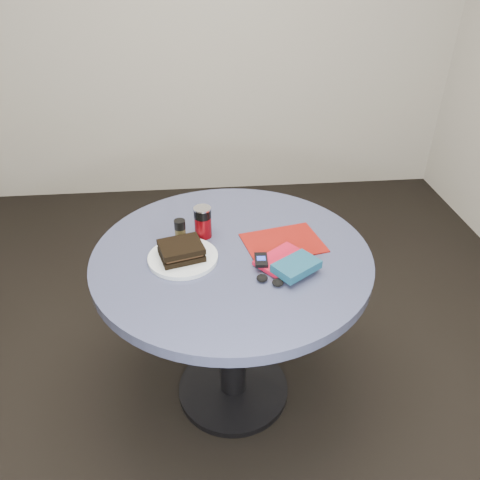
{
  "coord_description": "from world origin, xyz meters",
  "views": [
    {
      "loc": [
        -0.1,
        -1.37,
        1.7
      ],
      "look_at": [
        0.03,
        0.0,
        0.8
      ],
      "focal_mm": 35.0,
      "sensor_mm": 36.0,
      "label": 1
    }
  ],
  "objects": [
    {
      "name": "plate",
      "position": [
        -0.17,
        -0.03,
        0.76
      ],
      "size": [
        0.32,
        0.32,
        0.02
      ],
      "primitive_type": "cylinder",
      "rotation": [
        0.0,
        0.0,
        0.4
      ],
      "color": "white",
      "rests_on": "table"
    },
    {
      "name": "headphones",
      "position": [
        0.11,
        -0.19,
        0.76
      ],
      "size": [
        0.1,
        0.08,
        0.02
      ],
      "color": "black",
      "rests_on": "table"
    },
    {
      "name": "ground",
      "position": [
        0.0,
        0.0,
        0.0
      ],
      "size": [
        4.0,
        4.0,
        0.0
      ],
      "primitive_type": "plane",
      "color": "black",
      "rests_on": "ground"
    },
    {
      "name": "soda_can",
      "position": [
        -0.1,
        0.12,
        0.81
      ],
      "size": [
        0.08,
        0.08,
        0.12
      ],
      "color": "#65050A",
      "rests_on": "table"
    },
    {
      "name": "magazine",
      "position": [
        0.19,
        0.04,
        0.75
      ],
      "size": [
        0.32,
        0.26,
        0.0
      ],
      "primitive_type": "cube",
      "rotation": [
        0.0,
        0.0,
        0.22
      ],
      "color": "maroon",
      "rests_on": "table"
    },
    {
      "name": "pepper_grinder",
      "position": [
        -0.18,
        0.08,
        0.8
      ],
      "size": [
        0.05,
        0.05,
        0.09
      ],
      "color": "#433A1C",
      "rests_on": "table"
    },
    {
      "name": "table",
      "position": [
        0.0,
        0.0,
        0.59
      ],
      "size": [
        1.0,
        1.0,
        0.75
      ],
      "color": "black",
      "rests_on": "ground"
    },
    {
      "name": "red_book",
      "position": [
        0.17,
        -0.08,
        0.76
      ],
      "size": [
        0.21,
        0.2,
        0.01
      ],
      "primitive_type": "cube",
      "rotation": [
        0.0,
        0.0,
        0.67
      ],
      "color": "#AD0D29",
      "rests_on": "magazine"
    },
    {
      "name": "novel",
      "position": [
        0.2,
        -0.15,
        0.78
      ],
      "size": [
        0.18,
        0.16,
        0.03
      ],
      "primitive_type": "cube",
      "rotation": [
        0.0,
        0.0,
        0.6
      ],
      "color": "navy",
      "rests_on": "red_book"
    },
    {
      "name": "sandwich",
      "position": [
        -0.18,
        -0.03,
        0.79
      ],
      "size": [
        0.17,
        0.16,
        0.05
      ],
      "color": "black",
      "rests_on": "plate"
    },
    {
      "name": "mp3_player",
      "position": [
        0.09,
        -0.09,
        0.78
      ],
      "size": [
        0.05,
        0.08,
        0.01
      ],
      "color": "black",
      "rests_on": "red_book"
    }
  ]
}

